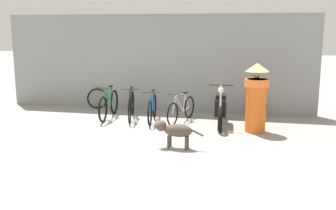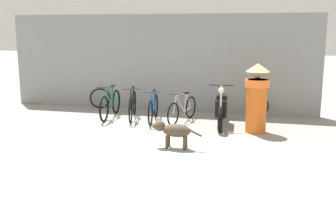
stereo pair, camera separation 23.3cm
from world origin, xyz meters
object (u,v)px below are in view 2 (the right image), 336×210
stray_dog (173,130)px  spare_tire_left (258,106)px  motorcycle (221,108)px  bicycle_1 (133,105)px  bicycle_2 (153,108)px  bicycle_0 (110,104)px  person_in_robes (257,97)px  bicycle_3 (182,110)px  spare_tire_right (100,98)px

stray_dog → spare_tire_left: bearing=-113.2°
motorcycle → spare_tire_left: bearing=140.9°
bicycle_1 → stray_dog: 2.89m
bicycle_2 → spare_tire_left: 2.97m
bicycle_0 → person_in_robes: size_ratio=1.08×
bicycle_1 → person_in_robes: size_ratio=1.06×
bicycle_3 → spare_tire_right: 3.05m
bicycle_3 → motorcycle: motorcycle is taller
spare_tire_left → bicycle_2: bearing=-154.8°
bicycle_1 → spare_tire_left: bearing=95.4°
spare_tire_left → spare_tire_right: (-4.74, -0.00, 0.01)m
person_in_robes → spare_tire_left: (0.02, 1.77, -0.56)m
spare_tire_left → bicycle_3: bearing=-149.1°
spare_tire_right → bicycle_3: bearing=-22.1°
bicycle_1 → bicycle_3: (1.39, -0.04, -0.04)m
stray_dog → spare_tire_right: (-3.10, 3.46, -0.07)m
bicycle_3 → motorcycle: 1.04m
bicycle_3 → person_in_robes: bearing=86.9°
person_in_robes → motorcycle: bearing=-4.5°
person_in_robes → spare_tire_right: person_in_robes is taller
spare_tire_left → spare_tire_right: 4.74m
bicycle_2 → bicycle_1: bearing=-111.4°
bicycle_2 → person_in_robes: size_ratio=0.97×
bicycle_0 → spare_tire_left: (3.96, 1.11, -0.07)m
bicycle_3 → stray_dog: 2.33m
bicycle_3 → stray_dog: bearing=21.7°
person_in_robes → spare_tire_right: bearing=3.9°
motorcycle → spare_tire_left: 1.57m
bicycle_1 → spare_tire_right: bicycle_1 is taller
bicycle_2 → person_in_robes: (2.66, -0.50, 0.51)m
bicycle_2 → stray_dog: bicycle_2 is taller
motorcycle → bicycle_3: bearing=-101.9°
bicycle_2 → stray_dog: (1.04, -2.20, 0.03)m
bicycle_3 → spare_tire_left: 2.24m
bicycle_0 → bicycle_1: 0.64m
bicycle_1 → bicycle_2: 0.65m
bicycle_3 → spare_tire_left: (1.92, 1.15, -0.03)m
bicycle_2 → spare_tire_left: bicycle_2 is taller
motorcycle → bicycle_1: bearing=-98.6°
bicycle_2 → spare_tire_left: bearing=108.0°
bicycle_3 → person_in_robes: 2.06m
bicycle_2 → stray_dog: bearing=18.1°
bicycle_1 → bicycle_2: (0.63, -0.16, -0.02)m
bicycle_0 → motorcycle: 3.07m
stray_dog → person_in_robes: bearing=-131.4°
bicycle_2 → stray_dog: 2.44m
bicycle_3 → spare_tire_left: bicycle_3 is taller
bicycle_1 → spare_tire_right: size_ratio=2.77×
spare_tire_right → bicycle_0: bearing=-54.6°
motorcycle → bicycle_0: bearing=-97.6°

